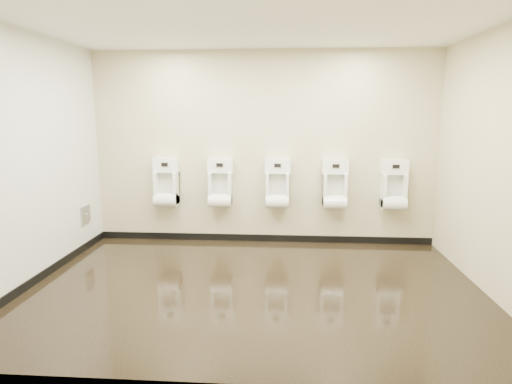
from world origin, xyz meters
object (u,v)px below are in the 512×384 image
urinal_2 (277,187)px  access_panel (86,215)px  urinal_0 (166,186)px  urinal_4 (394,188)px  urinal_1 (220,186)px  urinal_3 (335,188)px

urinal_2 → access_panel: bearing=-171.1°
urinal_0 → urinal_2: bearing=0.0°
access_panel → urinal_0: size_ratio=0.35×
urinal_4 → urinal_2: bearing=180.0°
access_panel → urinal_4: urinal_4 is taller
urinal_1 → urinal_3: bearing=0.0°
urinal_2 → urinal_4: size_ratio=1.00×
urinal_4 → urinal_1: bearing=180.0°
urinal_0 → urinal_2: (1.64, 0.00, 0.00)m
urinal_0 → urinal_3: size_ratio=1.00×
urinal_1 → urinal_3: 1.66m
urinal_1 → urinal_2: same height
access_panel → urinal_2: bearing=8.9°
access_panel → urinal_2: (2.70, 0.42, 0.35)m
urinal_0 → urinal_1: same height
urinal_4 → urinal_0: bearing=180.0°
access_panel → urinal_0: (1.06, 0.42, 0.35)m
urinal_1 → urinal_0: bearing=180.0°
urinal_0 → urinal_1: 0.81m
urinal_3 → urinal_0: bearing=180.0°
urinal_0 → urinal_4: (3.30, 0.00, 0.00)m
access_panel → urinal_3: (3.52, 0.42, 0.35)m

